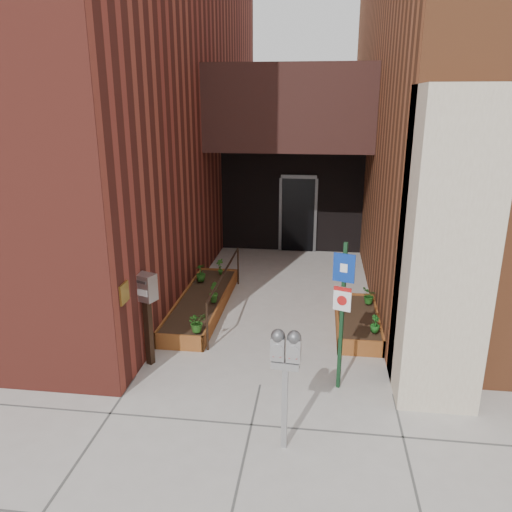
% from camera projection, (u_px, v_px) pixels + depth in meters
% --- Properties ---
extents(ground, '(80.00, 80.00, 0.00)m').
position_uv_depth(ground, '(260.00, 385.00, 7.69)').
color(ground, '#9E9991').
rests_on(ground, ground).
extents(architecture, '(20.00, 14.60, 10.00)m').
position_uv_depth(architecture, '(286.00, 67.00, 12.73)').
color(architecture, maroon).
rests_on(architecture, ground).
extents(planter_left, '(0.90, 3.60, 0.30)m').
position_uv_depth(planter_left, '(202.00, 304.00, 10.39)').
color(planter_left, brown).
rests_on(planter_left, ground).
extents(planter_right, '(0.80, 2.20, 0.30)m').
position_uv_depth(planter_right, '(357.00, 322.00, 9.53)').
color(planter_right, brown).
rests_on(planter_right, ground).
extents(handrail, '(0.04, 3.34, 0.90)m').
position_uv_depth(handrail, '(225.00, 278.00, 10.10)').
color(handrail, black).
rests_on(handrail, ground).
extents(parking_meter, '(0.37, 0.18, 1.63)m').
position_uv_depth(parking_meter, '(286.00, 358.00, 5.95)').
color(parking_meter, '#9B9B9D').
rests_on(parking_meter, ground).
extents(sign_post, '(0.30, 0.12, 2.30)m').
position_uv_depth(sign_post, '(342.00, 302.00, 7.20)').
color(sign_post, '#13341C').
rests_on(sign_post, ground).
extents(payment_dropbox, '(0.38, 0.33, 1.58)m').
position_uv_depth(payment_dropbox, '(146.00, 300.00, 7.98)').
color(payment_dropbox, black).
rests_on(payment_dropbox, ground).
extents(shrub_left_a, '(0.46, 0.46, 0.36)m').
position_uv_depth(shrub_left_a, '(197.00, 322.00, 8.74)').
color(shrub_left_a, '#245618').
rests_on(shrub_left_a, planter_left).
extents(shrub_left_b, '(0.28, 0.28, 0.40)m').
position_uv_depth(shrub_left_b, '(213.00, 292.00, 10.03)').
color(shrub_left_b, '#255819').
rests_on(shrub_left_b, planter_left).
extents(shrub_left_c, '(0.31, 0.31, 0.40)m').
position_uv_depth(shrub_left_c, '(201.00, 273.00, 11.16)').
color(shrub_left_c, '#215518').
rests_on(shrub_left_c, planter_left).
extents(shrub_left_d, '(0.27, 0.27, 0.37)m').
position_uv_depth(shrub_left_d, '(220.00, 267.00, 11.61)').
color(shrub_left_d, '#29601B').
rests_on(shrub_left_d, planter_left).
extents(shrub_right_a, '(0.24, 0.24, 0.31)m').
position_uv_depth(shrub_right_a, '(375.00, 324.00, 8.72)').
color(shrub_right_a, '#195A1A').
rests_on(shrub_right_a, planter_right).
extents(shrub_right_b, '(0.26, 0.26, 0.38)m').
position_uv_depth(shrub_right_b, '(346.00, 301.00, 9.61)').
color(shrub_right_b, '#255418').
rests_on(shrub_right_b, planter_right).
extents(shrub_right_c, '(0.36, 0.36, 0.33)m').
position_uv_depth(shrub_right_c, '(369.00, 296.00, 9.93)').
color(shrub_right_c, '#1D5819').
rests_on(shrub_right_c, planter_right).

